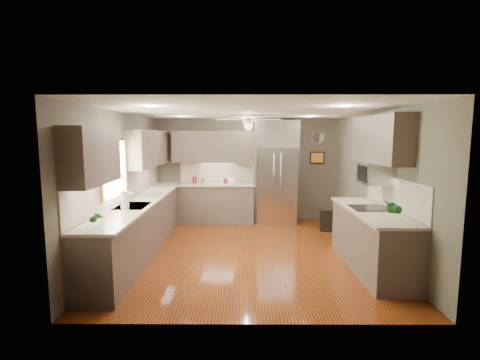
{
  "coord_description": "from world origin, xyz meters",
  "views": [
    {
      "loc": [
        -0.13,
        -6.13,
        2.08
      ],
      "look_at": [
        -0.16,
        0.6,
        1.23
      ],
      "focal_mm": 26.0,
      "sensor_mm": 36.0,
      "label": 1
    }
  ],
  "objects_px": {
    "refrigerator": "(276,174)",
    "paper_towel": "(125,201)",
    "canister_d": "(225,181)",
    "potted_plant_left": "(96,218)",
    "soap_bottle": "(129,196)",
    "canister_a": "(195,180)",
    "microwave": "(375,174)",
    "canister_b": "(203,181)",
    "stool": "(330,219)",
    "potted_plant_right": "(391,207)",
    "bowl": "(232,183)"
  },
  "relations": [
    {
      "from": "canister_a",
      "to": "paper_towel",
      "type": "distance_m",
      "value": 3.12
    },
    {
      "from": "canister_b",
      "to": "potted_plant_left",
      "type": "xyz_separation_m",
      "value": [
        -0.88,
        -4.13,
        0.06
      ]
    },
    {
      "from": "canister_a",
      "to": "paper_towel",
      "type": "bearing_deg",
      "value": -102.66
    },
    {
      "from": "canister_d",
      "to": "soap_bottle",
      "type": "height_order",
      "value": "soap_bottle"
    },
    {
      "from": "potted_plant_left",
      "to": "refrigerator",
      "type": "xyz_separation_m",
      "value": [
        2.64,
        4.08,
        0.12
      ]
    },
    {
      "from": "stool",
      "to": "paper_towel",
      "type": "relative_size",
      "value": 1.6
    },
    {
      "from": "stool",
      "to": "paper_towel",
      "type": "distance_m",
      "value": 4.49
    },
    {
      "from": "potted_plant_left",
      "to": "potted_plant_right",
      "type": "relative_size",
      "value": 0.75
    },
    {
      "from": "canister_a",
      "to": "potted_plant_left",
      "type": "xyz_separation_m",
      "value": [
        -0.67,
        -4.16,
        0.05
      ]
    },
    {
      "from": "canister_b",
      "to": "potted_plant_left",
      "type": "relative_size",
      "value": 0.48
    },
    {
      "from": "canister_d",
      "to": "paper_towel",
      "type": "distance_m",
      "value": 3.32
    },
    {
      "from": "soap_bottle",
      "to": "refrigerator",
      "type": "relative_size",
      "value": 0.09
    },
    {
      "from": "canister_a",
      "to": "paper_towel",
      "type": "height_order",
      "value": "paper_towel"
    },
    {
      "from": "potted_plant_left",
      "to": "refrigerator",
      "type": "distance_m",
      "value": 4.86
    },
    {
      "from": "canister_b",
      "to": "paper_towel",
      "type": "relative_size",
      "value": 0.41
    },
    {
      "from": "canister_a",
      "to": "microwave",
      "type": "height_order",
      "value": "microwave"
    },
    {
      "from": "paper_towel",
      "to": "canister_a",
      "type": "bearing_deg",
      "value": 77.34
    },
    {
      "from": "canister_a",
      "to": "canister_d",
      "type": "height_order",
      "value": "canister_a"
    },
    {
      "from": "canister_b",
      "to": "refrigerator",
      "type": "relative_size",
      "value": 0.05
    },
    {
      "from": "microwave",
      "to": "stool",
      "type": "relative_size",
      "value": 1.1
    },
    {
      "from": "potted_plant_left",
      "to": "refrigerator",
      "type": "bearing_deg",
      "value": 57.1
    },
    {
      "from": "potted_plant_right",
      "to": "stool",
      "type": "xyz_separation_m",
      "value": [
        -0.06,
        2.92,
        -0.88
      ]
    },
    {
      "from": "canister_b",
      "to": "microwave",
      "type": "xyz_separation_m",
      "value": [
        3.09,
        -2.75,
        0.47
      ]
    },
    {
      "from": "canister_a",
      "to": "microwave",
      "type": "distance_m",
      "value": 4.34
    },
    {
      "from": "soap_bottle",
      "to": "bowl",
      "type": "bearing_deg",
      "value": 53.61
    },
    {
      "from": "canister_a",
      "to": "soap_bottle",
      "type": "height_order",
      "value": "soap_bottle"
    },
    {
      "from": "potted_plant_right",
      "to": "stool",
      "type": "height_order",
      "value": "potted_plant_right"
    },
    {
      "from": "canister_a",
      "to": "canister_b",
      "type": "relative_size",
      "value": 1.37
    },
    {
      "from": "canister_d",
      "to": "stool",
      "type": "relative_size",
      "value": 0.27
    },
    {
      "from": "canister_d",
      "to": "potted_plant_left",
      "type": "height_order",
      "value": "potted_plant_left"
    },
    {
      "from": "refrigerator",
      "to": "paper_towel",
      "type": "relative_size",
      "value": 7.86
    },
    {
      "from": "potted_plant_left",
      "to": "bowl",
      "type": "relative_size",
      "value": 1.21
    },
    {
      "from": "canister_a",
      "to": "bowl",
      "type": "xyz_separation_m",
      "value": [
        0.91,
        -0.06,
        -0.05
      ]
    },
    {
      "from": "bowl",
      "to": "paper_towel",
      "type": "height_order",
      "value": "paper_towel"
    },
    {
      "from": "bowl",
      "to": "paper_towel",
      "type": "bearing_deg",
      "value": -118.21
    },
    {
      "from": "canister_d",
      "to": "potted_plant_right",
      "type": "relative_size",
      "value": 0.38
    },
    {
      "from": "canister_b",
      "to": "bowl",
      "type": "bearing_deg",
      "value": -2.02
    },
    {
      "from": "canister_a",
      "to": "potted_plant_right",
      "type": "relative_size",
      "value": 0.5
    },
    {
      "from": "soap_bottle",
      "to": "microwave",
      "type": "xyz_separation_m",
      "value": [
        4.11,
        -0.38,
        0.44
      ]
    },
    {
      "from": "canister_b",
      "to": "potted_plant_right",
      "type": "relative_size",
      "value": 0.36
    },
    {
      "from": "canister_d",
      "to": "soap_bottle",
      "type": "xyz_separation_m",
      "value": [
        -1.57,
        -2.37,
        0.04
      ]
    },
    {
      "from": "soap_bottle",
      "to": "potted_plant_right",
      "type": "xyz_separation_m",
      "value": [
        3.99,
        -1.31,
        0.07
      ]
    },
    {
      "from": "soap_bottle",
      "to": "stool",
      "type": "bearing_deg",
      "value": 22.32
    },
    {
      "from": "canister_d",
      "to": "bowl",
      "type": "bearing_deg",
      "value": -6.32
    },
    {
      "from": "canister_a",
      "to": "canister_b",
      "type": "distance_m",
      "value": 0.21
    },
    {
      "from": "soap_bottle",
      "to": "bowl",
      "type": "height_order",
      "value": "soap_bottle"
    },
    {
      "from": "canister_b",
      "to": "soap_bottle",
      "type": "height_order",
      "value": "soap_bottle"
    },
    {
      "from": "potted_plant_right",
      "to": "paper_towel",
      "type": "bearing_deg",
      "value": 170.01
    },
    {
      "from": "canister_d",
      "to": "canister_b",
      "type": "bearing_deg",
      "value": 179.28
    },
    {
      "from": "potted_plant_right",
      "to": "paper_towel",
      "type": "relative_size",
      "value": 1.14
    }
  ]
}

